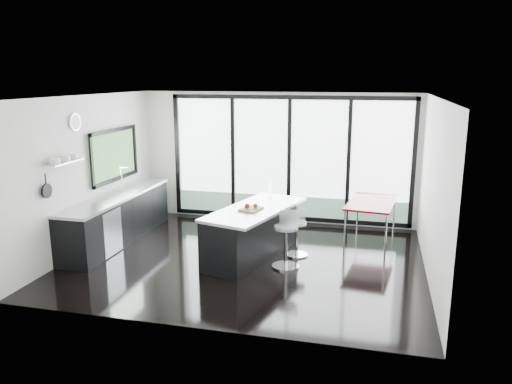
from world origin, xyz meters
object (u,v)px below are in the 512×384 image
(island, at_px, (252,232))
(bar_stool_far, at_px, (297,239))
(red_table, at_px, (371,221))
(bar_stool_near, at_px, (286,247))

(island, relative_size, bar_stool_far, 3.82)
(red_table, bearing_deg, bar_stool_far, -137.30)
(island, bearing_deg, red_table, 34.90)
(bar_stool_near, distance_m, bar_stool_far, 0.61)
(bar_stool_near, height_order, bar_stool_far, bar_stool_near)
(bar_stool_near, relative_size, red_table, 0.50)
(bar_stool_near, relative_size, bar_stool_far, 1.16)
(bar_stool_near, xyz_separation_m, bar_stool_far, (0.09, 0.60, -0.05))
(bar_stool_far, bearing_deg, island, -174.54)
(island, height_order, bar_stool_near, island)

